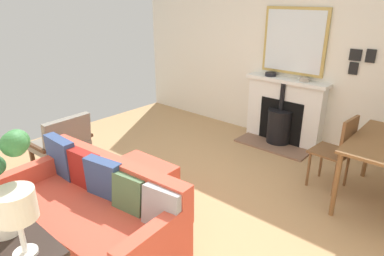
% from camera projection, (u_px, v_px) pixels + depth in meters
% --- Properties ---
extents(ground_plane, '(5.05, 5.49, 0.01)m').
position_uv_depth(ground_plane, '(163.00, 198.00, 3.87)').
color(ground_plane, tan).
extents(wall_left, '(0.12, 5.49, 2.88)m').
position_uv_depth(wall_left, '(281.00, 46.00, 5.11)').
color(wall_left, silver).
rests_on(wall_left, ground).
extents(fireplace, '(0.62, 1.25, 1.00)m').
position_uv_depth(fireplace, '(283.00, 115.00, 5.18)').
color(fireplace, brown).
rests_on(fireplace, ground).
extents(mirror_over_mantel, '(0.04, 0.95, 0.94)m').
position_uv_depth(mirror_over_mantel, '(294.00, 41.00, 4.86)').
color(mirror_over_mantel, tan).
extents(mantel_bowl_near, '(0.17, 0.17, 0.05)m').
position_uv_depth(mantel_bowl_near, '(271.00, 74.00, 5.15)').
color(mantel_bowl_near, black).
rests_on(mantel_bowl_near, fireplace).
extents(mantel_bowl_far, '(0.14, 0.14, 0.05)m').
position_uv_depth(mantel_bowl_far, '(305.00, 79.00, 4.82)').
color(mantel_bowl_far, '#9E9384').
rests_on(mantel_bowl_far, fireplace).
extents(sofa, '(0.91, 1.78, 0.85)m').
position_uv_depth(sofa, '(93.00, 212.00, 2.99)').
color(sofa, '#B2B2B7').
rests_on(sofa, ground).
extents(ottoman, '(0.59, 0.73, 0.40)m').
position_uv_depth(ottoman, '(140.00, 179.00, 3.77)').
color(ottoman, '#B2B2B7').
rests_on(ottoman, ground).
extents(armchair_accent, '(0.70, 0.61, 0.80)m').
position_uv_depth(armchair_accent, '(62.00, 141.00, 4.23)').
color(armchair_accent, '#4C3321').
rests_on(armchair_accent, ground).
extents(table_lamp_far_end, '(0.23, 0.23, 0.43)m').
position_uv_depth(table_lamp_far_end, '(16.00, 208.00, 1.87)').
color(table_lamp_far_end, white).
rests_on(table_lamp_far_end, console_table).
extents(dining_chair_near_fireplace, '(0.43, 0.43, 0.91)m').
position_uv_depth(dining_chair_near_fireplace, '(339.00, 148.00, 3.85)').
color(dining_chair_near_fireplace, brown).
rests_on(dining_chair_near_fireplace, ground).
extents(photo_gallery_row, '(0.02, 0.31, 0.34)m').
position_uv_depth(photo_gallery_row, '(360.00, 59.00, 4.37)').
color(photo_gallery_row, black).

